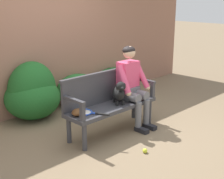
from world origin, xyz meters
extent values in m
plane|color=#7A664C|center=(0.00, 0.00, 0.00)|extent=(40.00, 40.00, 0.00)
cube|color=#936651|center=(0.00, 1.80, 1.30)|extent=(8.00, 0.30, 2.61)
ellipsoid|color=#286B2D|center=(0.45, 1.45, 0.31)|extent=(0.88, 0.69, 0.62)
ellipsoid|color=#1E5B23|center=(1.52, 1.42, 0.29)|extent=(1.02, 0.98, 0.58)
ellipsoid|color=#1E5B23|center=(-0.56, 1.43, 0.37)|extent=(0.98, 0.96, 0.74)
ellipsoid|color=#1E5B23|center=(-0.55, 1.45, 0.51)|extent=(0.88, 0.72, 1.02)
cube|color=#38383D|center=(0.00, 0.00, 0.43)|extent=(1.59, 0.48, 0.06)
cylinder|color=#38383D|center=(-0.72, -0.18, 0.20)|extent=(0.07, 0.07, 0.40)
cylinder|color=#38383D|center=(0.72, -0.18, 0.20)|extent=(0.07, 0.07, 0.40)
cylinder|color=#38383D|center=(-0.72, 0.18, 0.20)|extent=(0.07, 0.07, 0.40)
cylinder|color=#38383D|center=(0.72, 0.18, 0.20)|extent=(0.07, 0.07, 0.40)
cube|color=#38383D|center=(0.00, 0.21, 0.69)|extent=(1.59, 0.05, 0.46)
cube|color=#38383D|center=(0.00, 0.21, 0.94)|extent=(1.63, 0.06, 0.04)
cube|color=#38383D|center=(-0.76, -0.20, 0.58)|extent=(0.06, 0.06, 0.24)
cube|color=#38383D|center=(-0.76, 0.00, 0.72)|extent=(0.06, 0.48, 0.04)
cube|color=#38383D|center=(0.76, -0.20, 0.58)|extent=(0.06, 0.06, 0.24)
cube|color=#38383D|center=(0.76, 0.00, 0.72)|extent=(0.06, 0.48, 0.04)
cube|color=black|center=(0.34, -0.34, 0.04)|extent=(0.10, 0.24, 0.07)
cylinder|color=slate|center=(0.34, -0.26, 0.28)|extent=(0.10, 0.10, 0.41)
cylinder|color=slate|center=(0.34, -0.10, 0.54)|extent=(0.15, 0.31, 0.15)
cube|color=black|center=(0.54, -0.34, 0.04)|extent=(0.10, 0.24, 0.07)
cylinder|color=slate|center=(0.54, -0.26, 0.28)|extent=(0.10, 0.10, 0.41)
cylinder|color=slate|center=(0.54, -0.10, 0.54)|extent=(0.15, 0.31, 0.15)
cube|color=slate|center=(0.44, 0.05, 0.56)|extent=(0.32, 0.24, 0.20)
cube|color=#E04770|center=(0.44, 0.07, 0.82)|extent=(0.34, 0.22, 0.52)
cylinder|color=#E04770|center=(0.23, -0.04, 0.84)|extent=(0.14, 0.32, 0.45)
sphere|color=#DBB28E|center=(0.21, -0.16, 0.64)|extent=(0.09, 0.09, 0.09)
cylinder|color=#E04770|center=(0.65, -0.04, 0.84)|extent=(0.14, 0.32, 0.45)
sphere|color=#DBB28E|center=(0.67, -0.16, 0.64)|extent=(0.09, 0.09, 0.09)
sphere|color=#DBB28E|center=(0.44, 0.05, 1.23)|extent=(0.20, 0.20, 0.20)
ellipsoid|color=black|center=(0.44, 0.06, 1.26)|extent=(0.21, 0.21, 0.14)
cylinder|color=black|center=(0.03, -0.08, 0.50)|extent=(0.04, 0.04, 0.07)
cylinder|color=black|center=(0.12, -0.13, 0.50)|extent=(0.04, 0.04, 0.07)
cylinder|color=black|center=(0.11, 0.07, 0.50)|extent=(0.04, 0.04, 0.07)
cylinder|color=black|center=(0.20, 0.02, 0.50)|extent=(0.04, 0.04, 0.07)
ellipsoid|color=black|center=(0.11, -0.03, 0.63)|extent=(0.29, 0.33, 0.22)
sphere|color=black|center=(0.07, -0.12, 0.65)|extent=(0.13, 0.13, 0.13)
sphere|color=black|center=(0.05, -0.14, 0.78)|extent=(0.14, 0.14, 0.14)
ellipsoid|color=black|center=(0.02, -0.20, 0.77)|extent=(0.09, 0.10, 0.05)
ellipsoid|color=black|center=(0.01, -0.10, 0.77)|extent=(0.05, 0.05, 0.10)
ellipsoid|color=black|center=(0.11, -0.16, 0.77)|extent=(0.05, 0.05, 0.10)
sphere|color=black|center=(0.18, 0.09, 0.68)|extent=(0.06, 0.06, 0.06)
torus|color=blue|center=(-0.55, 0.05, 0.47)|extent=(0.39, 0.39, 0.02)
cylinder|color=silver|center=(-0.55, 0.05, 0.47)|extent=(0.25, 0.25, 0.00)
cube|color=blue|center=(-0.48, -0.10, 0.48)|extent=(0.06, 0.08, 0.02)
cylinder|color=black|center=(-0.41, -0.22, 0.48)|extent=(0.13, 0.21, 0.03)
ellipsoid|color=brown|center=(-0.66, 0.03, 0.51)|extent=(0.28, 0.27, 0.09)
sphere|color=#CCDB33|center=(-0.17, -0.83, 0.03)|extent=(0.07, 0.07, 0.07)
camera|label=1|loc=(-3.29, -3.35, 2.11)|focal=50.99mm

